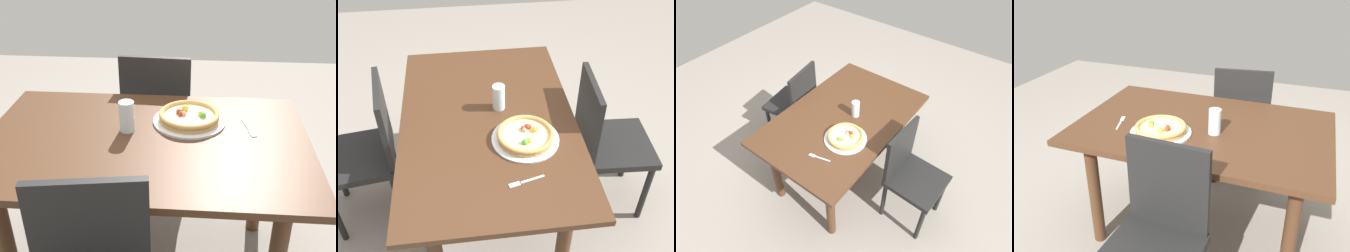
% 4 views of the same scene
% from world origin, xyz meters
% --- Properties ---
extents(ground_plane, '(6.00, 6.00, 0.00)m').
position_xyz_m(ground_plane, '(0.00, 0.00, 0.00)').
color(ground_plane, gray).
extents(dining_table, '(1.38, 0.89, 0.72)m').
position_xyz_m(dining_table, '(0.00, 0.00, 0.61)').
color(dining_table, '#472B19').
rests_on(dining_table, ground).
extents(chair_near, '(0.42, 0.42, 0.89)m').
position_xyz_m(chair_near, '(0.01, -0.66, 0.50)').
color(chair_near, black).
rests_on(chair_near, ground).
extents(chair_far, '(0.45, 0.45, 0.89)m').
position_xyz_m(chair_far, '(0.09, 0.66, 0.50)').
color(chair_far, black).
rests_on(chair_far, ground).
extents(plate, '(0.33, 0.33, 0.01)m').
position_xyz_m(plate, '(-0.18, -0.16, 0.73)').
color(plate, silver).
rests_on(plate, dining_table).
extents(pizza, '(0.27, 0.27, 0.05)m').
position_xyz_m(pizza, '(-0.18, -0.16, 0.75)').
color(pizza, tan).
rests_on(pizza, plate).
extents(fork, '(0.06, 0.16, 0.00)m').
position_xyz_m(fork, '(-0.44, -0.11, 0.73)').
color(fork, silver).
rests_on(fork, dining_table).
extents(drinking_glass, '(0.07, 0.07, 0.14)m').
position_xyz_m(drinking_glass, '(0.09, -0.07, 0.79)').
color(drinking_glass, silver).
rests_on(drinking_glass, dining_table).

